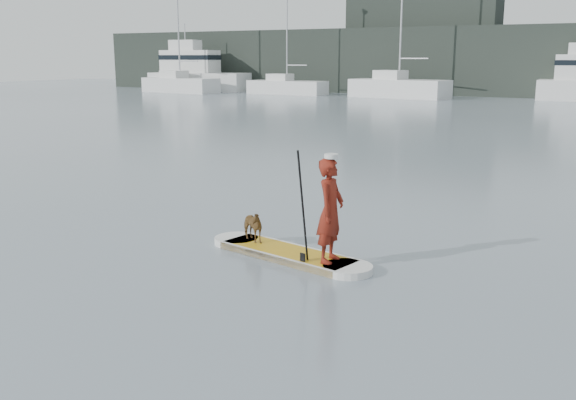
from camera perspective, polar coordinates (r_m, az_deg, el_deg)
The scene contains 12 objects.
ground at distance 11.54m, azimuth -21.62°, elevation -5.14°, with size 140.00×140.00×0.00m, color slate.
paddleboard at distance 10.98m, azimuth 0.00°, elevation -4.80°, with size 3.24×1.33×0.12m.
paddler at distance 10.20m, azimuth 3.79°, elevation -0.94°, with size 0.61×0.40×1.68m, color maroon.
white_cap at distance 10.03m, azimuth 3.87°, elevation 3.92°, with size 0.22×0.22×0.07m, color silver.
dog at distance 11.45m, azimuth -3.33°, elevation -2.28°, with size 0.31×0.68×0.57m, color brown.
paddle at distance 10.19m, azimuth 1.33°, elevation -1.86°, with size 0.10×0.30×2.00m.
sailboat_a at distance 64.02m, azimuth -9.60°, elevation 10.15°, with size 8.38×3.55×11.78m.
sailboat_b at distance 60.11m, azimuth -0.15°, elevation 10.13°, with size 7.71×2.76×11.26m.
sailboat_c at distance 55.66m, azimuth 9.76°, elevation 9.88°, with size 8.82×4.30×12.14m.
motor_yacht_b at distance 66.76m, azimuth -8.25°, elevation 11.18°, with size 10.40×4.51×6.65m.
shore_mass at distance 60.57m, azimuth 20.70°, elevation 11.46°, with size 90.00×6.00×6.00m, color black.
shore_building_west at distance 63.74m, azimuth 11.79°, elevation 13.36°, with size 14.00×4.00×9.00m, color black.
Camera 1 is at (8.58, -6.96, 3.33)m, focal length 40.00 mm.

